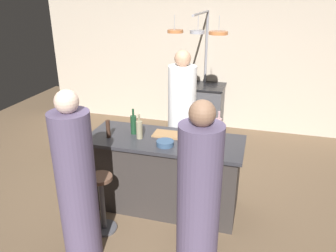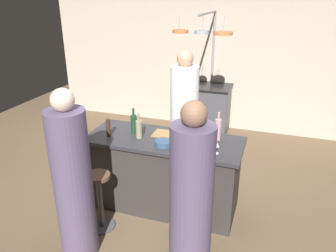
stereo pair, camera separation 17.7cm
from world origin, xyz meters
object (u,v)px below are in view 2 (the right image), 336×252
guest_right (191,206)px  wine_glass_near_left_guest (216,144)px  wine_bottle_white (139,129)px  wine_glass_by_chef (181,141)px  cutting_board (167,134)px  guest_left (73,183)px  wine_bottle_green (134,124)px  mixing_bowl_steel (209,143)px  bar_stool_left (100,199)px  potted_plant (69,138)px  bar_stool_right (192,218)px  chef (184,121)px  pepper_mill (108,128)px  stove_range (208,109)px  wine_bottle_rose (218,129)px  mixing_bowl_blue (164,143)px

guest_right → wine_glass_near_left_guest: guest_right is taller
wine_bottle_white → wine_glass_by_chef: bearing=-16.4°
guest_right → cutting_board: guest_right is taller
wine_bottle_white → wine_glass_by_chef: size_ratio=2.00×
guest_left → wine_bottle_green: size_ratio=5.56×
mixing_bowl_steel → bar_stool_left: bearing=-150.3°
wine_bottle_white → potted_plant: bearing=151.8°
wine_glass_near_left_guest → cutting_board: bearing=155.3°
bar_stool_left → mixing_bowl_steel: 1.33m
bar_stool_right → wine_glass_by_chef: (-0.24, 0.40, 0.63)m
chef → wine_bottle_white: chef is taller
mixing_bowl_steel → chef: bearing=122.0°
guest_right → bar_stool_left: 1.25m
bar_stool_left → pepper_mill: pepper_mill is taller
wine_glass_near_left_guest → chef: bearing=122.3°
pepper_mill → wine_bottle_white: wine_bottle_white is taller
cutting_board → wine_glass_near_left_guest: bearing=-24.7°
wine_glass_near_left_guest → mixing_bowl_steel: size_ratio=1.00×
pepper_mill → wine_bottle_green: wine_bottle_green is taller
stove_range → bar_stool_left: 3.11m
guest_left → wine_glass_by_chef: size_ratio=11.76×
wine_bottle_rose → wine_glass_near_left_guest: wine_bottle_rose is taller
bar_stool_left → mixing_bowl_blue: size_ratio=3.56×
potted_plant → wine_bottle_rose: (2.48, -0.63, 0.73)m
guest_right → mixing_bowl_steel: (-0.06, 0.98, 0.14)m
chef → mixing_bowl_steel: size_ratio=12.19×
guest_right → bar_stool_right: bearing=101.2°
bar_stool_left → mixing_bowl_steel: bearing=29.7°
bar_stool_left → mixing_bowl_blue: mixing_bowl_blue is taller
bar_stool_left → potted_plant: (-1.37, 1.43, -0.08)m
chef → wine_bottle_green: bearing=-117.5°
guest_right → mixing_bowl_steel: bearing=93.6°
wine_glass_near_left_guest → mixing_bowl_blue: size_ratio=0.76×
wine_glass_near_left_guest → bar_stool_left: bearing=-159.0°
guest_right → mixing_bowl_steel: size_ratio=11.82×
guest_right → pepper_mill: guest_right is taller
wine_bottle_white → wine_bottle_green: 0.15m
chef → wine_glass_by_chef: 1.08m
bar_stool_right → bar_stool_left: bearing=180.0°
wine_bottle_rose → mixing_bowl_steel: bearing=-105.4°
cutting_board → mixing_bowl_steel: size_ratio=2.19×
wine_bottle_green → mixing_bowl_steel: 0.93m
guest_left → pepper_mill: guest_left is taller
bar_stool_right → wine_bottle_rose: size_ratio=2.08×
bar_stool_left → pepper_mill: 0.80m
guest_right → potted_plant: size_ratio=3.32×
guest_left → wine_bottle_green: guest_left is taller
potted_plant → mixing_bowl_steel: 2.64m
cutting_board → wine_bottle_green: size_ratio=1.04×
wine_glass_near_left_guest → wine_glass_by_chef: bearing=-172.8°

